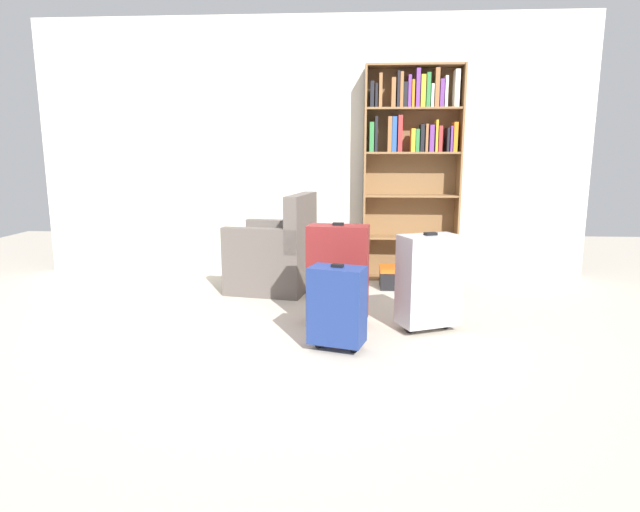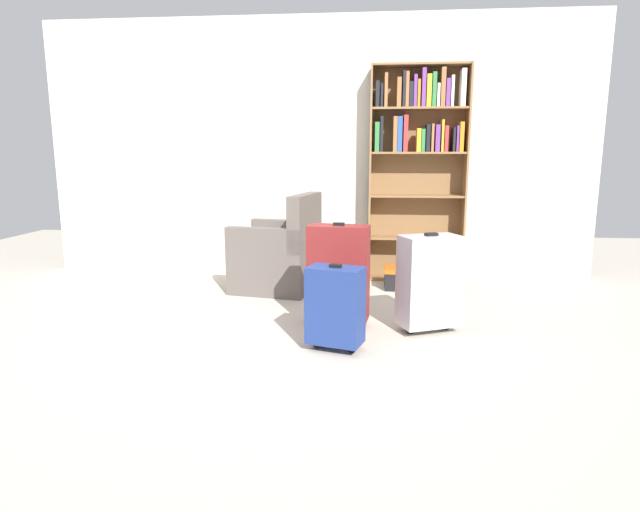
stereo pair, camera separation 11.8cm
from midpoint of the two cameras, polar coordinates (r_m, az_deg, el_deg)
name	(u,v)px [view 2 (the right image)]	position (r m, az deg, el deg)	size (l,w,h in m)	color
ground_plane	(284,339)	(3.70, -2.97, -8.94)	(9.82, 9.82, 0.00)	#B2A899
back_wall	(315,149)	(5.56, 0.12, 11.37)	(5.61, 0.10, 2.60)	beige
bookshelf	(418,152)	(5.38, 11.11, 10.89)	(0.94, 0.25, 2.09)	brown
armchair	(280,256)	(4.97, -3.65, 0.00)	(0.81, 0.81, 0.90)	#59514C
mug	(323,290)	(4.81, 1.04, -3.64)	(0.12, 0.08, 0.10)	white
storage_box	(408,277)	(5.10, 10.05, -2.27)	(0.44, 0.29, 0.20)	black
suitcase_navy_blue	(335,306)	(3.42, 2.64, -5.34)	(0.39, 0.30, 0.57)	navy
suitcase_dark_red	(338,273)	(3.89, 2.87, -1.82)	(0.46, 0.27, 0.77)	maroon
suitcase_silver	(429,281)	(3.85, 12.53, -2.64)	(0.48, 0.39, 0.72)	#B7BABF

